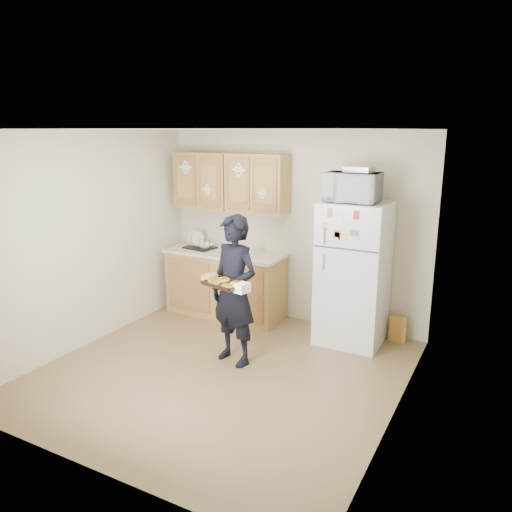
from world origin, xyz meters
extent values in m
plane|color=brown|center=(0.00, 0.00, 0.00)|extent=(3.60, 3.60, 0.00)
plane|color=silver|center=(0.00, 0.00, 2.50)|extent=(3.60, 3.60, 0.00)
cube|color=#BEB69A|center=(0.00, 1.80, 1.25)|extent=(3.60, 0.04, 2.50)
cube|color=#BEB69A|center=(0.00, -1.80, 1.25)|extent=(3.60, 0.04, 2.50)
cube|color=#BEB69A|center=(-1.80, 0.00, 1.25)|extent=(0.04, 3.60, 2.50)
cube|color=#BEB69A|center=(1.80, 0.00, 1.25)|extent=(0.04, 3.60, 2.50)
cube|color=silver|center=(0.95, 1.43, 0.85)|extent=(0.75, 0.70, 1.70)
cube|color=olive|center=(-0.85, 1.48, 0.43)|extent=(1.60, 0.60, 0.86)
cube|color=beige|center=(-0.85, 1.48, 0.88)|extent=(1.64, 0.64, 0.04)
cube|color=olive|center=(-1.25, 1.61, 1.83)|extent=(0.80, 0.33, 0.75)
cube|color=olive|center=(-0.43, 1.61, 1.83)|extent=(0.80, 0.33, 0.75)
cube|color=gold|center=(1.47, 1.67, 0.16)|extent=(0.20, 0.07, 0.32)
imported|color=black|center=(-0.01, 0.28, 0.82)|extent=(0.67, 0.52, 1.64)
cube|color=black|center=(0.06, -0.01, 0.99)|extent=(0.46, 0.38, 0.04)
cylinder|color=orange|center=(-0.04, -0.05, 1.00)|extent=(0.14, 0.14, 0.02)
cylinder|color=orange|center=(0.14, -0.09, 1.00)|extent=(0.14, 0.14, 0.02)
cylinder|color=orange|center=(-0.01, 0.08, 1.00)|extent=(0.14, 0.14, 0.02)
cylinder|color=orange|center=(0.17, 0.04, 1.00)|extent=(0.14, 0.14, 0.02)
imported|color=silver|center=(0.90, 1.38, 1.87)|extent=(0.61, 0.42, 0.33)
cube|color=silver|center=(0.96, 1.41, 2.06)|extent=(0.32, 0.24, 0.06)
cube|color=black|center=(-1.26, 1.48, 0.98)|extent=(0.44, 0.35, 0.16)
imported|color=silver|center=(-1.17, 1.48, 0.95)|extent=(0.27, 0.27, 0.05)
imported|color=silver|center=(-0.43, 1.40, 0.99)|extent=(0.10, 0.10, 0.17)
camera|label=1|loc=(2.59, -4.10, 2.49)|focal=35.00mm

